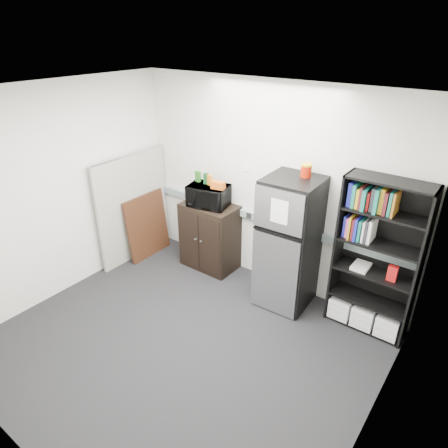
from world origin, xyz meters
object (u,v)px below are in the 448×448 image
Objects in this scene: cabinet at (210,236)px; refrigerator at (289,244)px; bookshelf at (376,260)px; microwave at (208,196)px; cubicle_partition at (134,207)px.

refrigerator is at bearing -3.51° from cabinet.
refrigerator is at bearing -171.87° from bookshelf.
cubicle_partition is at bearing -173.59° from microwave.
cabinet is at bearing 173.97° from refrigerator.
cabinet is (1.11, 0.42, -0.32)m from cubicle_partition.
bookshelf is at bearing 8.06° from cubicle_partition.
cubicle_partition is 2.97× the size of microwave.
microwave is (0.00, -0.02, 0.64)m from cabinet.
bookshelf is 3.46m from cubicle_partition.
bookshelf is 1.14× the size of cubicle_partition.
bookshelf is 1.10× the size of refrigerator.
bookshelf is at bearing 5.61° from refrigerator.
bookshelf is 1.88× the size of cabinet.
bookshelf reaches higher than refrigerator.
microwave is (-2.32, -0.08, 0.22)m from bookshelf.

